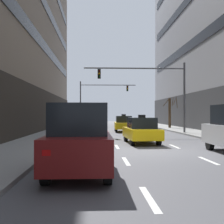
% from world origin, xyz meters
% --- Properties ---
extents(ground_plane, '(120.00, 120.00, 0.00)m').
position_xyz_m(ground_plane, '(0.00, 0.00, 0.00)').
color(ground_plane, '#515156').
extents(sidewalk_left, '(3.27, 80.00, 0.14)m').
position_xyz_m(sidewalk_left, '(-6.40, 0.00, 0.07)').
color(sidewalk_left, gray).
rests_on(sidewalk_left, ground).
extents(lane_stripe_l1_s2, '(0.16, 2.00, 0.01)m').
position_xyz_m(lane_stripe_l1_s2, '(-1.59, -8.00, 0.00)').
color(lane_stripe_l1_s2, silver).
rests_on(lane_stripe_l1_s2, ground).
extents(lane_stripe_l1_s3, '(0.16, 2.00, 0.01)m').
position_xyz_m(lane_stripe_l1_s3, '(-1.59, -3.00, 0.00)').
color(lane_stripe_l1_s3, silver).
rests_on(lane_stripe_l1_s3, ground).
extents(lane_stripe_l1_s4, '(0.16, 2.00, 0.01)m').
position_xyz_m(lane_stripe_l1_s4, '(-1.59, 2.00, 0.00)').
color(lane_stripe_l1_s4, silver).
rests_on(lane_stripe_l1_s4, ground).
extents(lane_stripe_l1_s5, '(0.16, 2.00, 0.01)m').
position_xyz_m(lane_stripe_l1_s5, '(-1.59, 7.00, 0.00)').
color(lane_stripe_l1_s5, silver).
rests_on(lane_stripe_l1_s5, ground).
extents(lane_stripe_l1_s6, '(0.16, 2.00, 0.01)m').
position_xyz_m(lane_stripe_l1_s6, '(-1.59, 12.00, 0.00)').
color(lane_stripe_l1_s6, silver).
rests_on(lane_stripe_l1_s6, ground).
extents(lane_stripe_l1_s7, '(0.16, 2.00, 0.01)m').
position_xyz_m(lane_stripe_l1_s7, '(-1.59, 17.00, 0.00)').
color(lane_stripe_l1_s7, silver).
rests_on(lane_stripe_l1_s7, ground).
extents(lane_stripe_l1_s8, '(0.16, 2.00, 0.01)m').
position_xyz_m(lane_stripe_l1_s8, '(-1.59, 22.00, 0.00)').
color(lane_stripe_l1_s8, silver).
rests_on(lane_stripe_l1_s8, ground).
extents(lane_stripe_l1_s9, '(0.16, 2.00, 0.01)m').
position_xyz_m(lane_stripe_l1_s9, '(-1.59, 27.00, 0.00)').
color(lane_stripe_l1_s9, silver).
rests_on(lane_stripe_l1_s9, ground).
extents(lane_stripe_l1_s10, '(0.16, 2.00, 0.01)m').
position_xyz_m(lane_stripe_l1_s10, '(-1.59, 32.00, 0.00)').
color(lane_stripe_l1_s10, silver).
rests_on(lane_stripe_l1_s10, ground).
extents(lane_stripe_l2_s3, '(0.16, 2.00, 0.01)m').
position_xyz_m(lane_stripe_l2_s3, '(1.59, -3.00, 0.00)').
color(lane_stripe_l2_s3, silver).
rests_on(lane_stripe_l2_s3, ground).
extents(lane_stripe_l2_s4, '(0.16, 2.00, 0.01)m').
position_xyz_m(lane_stripe_l2_s4, '(1.59, 2.00, 0.00)').
color(lane_stripe_l2_s4, silver).
rests_on(lane_stripe_l2_s4, ground).
extents(lane_stripe_l2_s5, '(0.16, 2.00, 0.01)m').
position_xyz_m(lane_stripe_l2_s5, '(1.59, 7.00, 0.00)').
color(lane_stripe_l2_s5, silver).
rests_on(lane_stripe_l2_s5, ground).
extents(lane_stripe_l2_s6, '(0.16, 2.00, 0.01)m').
position_xyz_m(lane_stripe_l2_s6, '(1.59, 12.00, 0.00)').
color(lane_stripe_l2_s6, silver).
rests_on(lane_stripe_l2_s6, ground).
extents(lane_stripe_l2_s7, '(0.16, 2.00, 0.01)m').
position_xyz_m(lane_stripe_l2_s7, '(1.59, 17.00, 0.00)').
color(lane_stripe_l2_s7, silver).
rests_on(lane_stripe_l2_s7, ground).
extents(lane_stripe_l2_s8, '(0.16, 2.00, 0.01)m').
position_xyz_m(lane_stripe_l2_s8, '(1.59, 22.00, 0.00)').
color(lane_stripe_l2_s8, silver).
rests_on(lane_stripe_l2_s8, ground).
extents(lane_stripe_l2_s9, '(0.16, 2.00, 0.01)m').
position_xyz_m(lane_stripe_l2_s9, '(1.59, 27.00, 0.00)').
color(lane_stripe_l2_s9, silver).
rests_on(lane_stripe_l2_s9, ground).
extents(lane_stripe_l2_s10, '(0.16, 2.00, 0.01)m').
position_xyz_m(lane_stripe_l2_s10, '(1.59, 32.00, 0.00)').
color(lane_stripe_l2_s10, silver).
rests_on(lane_stripe_l2_s10, ground).
extents(taxi_driving_0, '(1.92, 4.45, 1.84)m').
position_xyz_m(taxi_driving_0, '(-3.05, 7.35, 0.82)').
color(taxi_driving_0, black).
rests_on(taxi_driving_0, ground).
extents(car_driving_1, '(1.93, 4.25, 1.57)m').
position_xyz_m(car_driving_1, '(-3.12, 14.74, 0.77)').
color(car_driving_1, black).
rests_on(car_driving_1, ground).
extents(taxi_driving_2, '(1.94, 4.27, 1.74)m').
position_xyz_m(taxi_driving_2, '(0.02, 3.80, 0.78)').
color(taxi_driving_2, black).
rests_on(taxi_driving_2, ground).
extents(car_driving_3, '(1.81, 4.32, 2.09)m').
position_xyz_m(car_driving_3, '(-3.21, -5.35, 1.04)').
color(car_driving_3, black).
rests_on(car_driving_3, ground).
extents(taxi_driving_4, '(1.91, 4.29, 1.76)m').
position_xyz_m(taxi_driving_4, '(0.02, 15.83, 0.78)').
color(taxi_driving_4, black).
rests_on(taxi_driving_4, ground).
extents(traffic_signal_0, '(9.07, 0.35, 6.25)m').
position_xyz_m(traffic_signal_0, '(2.38, 12.16, 4.46)').
color(traffic_signal_0, '#4C4C51').
rests_on(traffic_signal_0, sidewalk_right).
extents(traffic_signal_1, '(8.63, 0.34, 6.66)m').
position_xyz_m(traffic_signal_1, '(-2.62, 32.05, 4.70)').
color(traffic_signal_1, '#4C4C51').
rests_on(traffic_signal_1, sidewalk_left).
extents(street_tree_0, '(1.88, 1.88, 3.67)m').
position_xyz_m(street_tree_0, '(6.10, 21.26, 2.01)').
color(street_tree_0, '#4C3823').
rests_on(street_tree_0, sidewalk_right).
extents(pedestrian_0, '(0.31, 0.50, 1.54)m').
position_xyz_m(pedestrian_0, '(6.75, 8.91, 1.02)').
color(pedestrian_0, brown).
rests_on(pedestrian_0, sidewalk_right).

